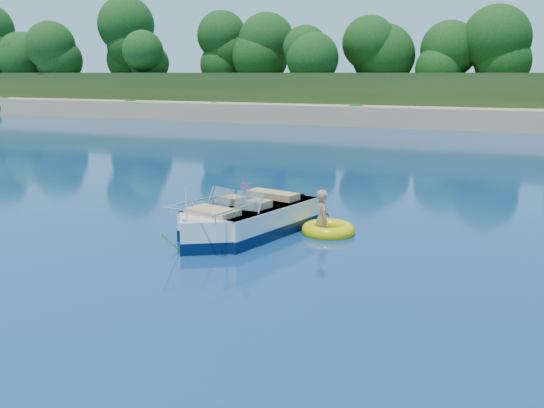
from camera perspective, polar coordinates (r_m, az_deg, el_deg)
The scene contains 6 objects.
ground at distance 12.15m, azimuth -3.56°, elevation -6.96°, with size 160.00×160.00×0.00m, color #0A2049.
shoreline at distance 74.21m, azimuth 19.90°, elevation 9.21°, with size 170.00×59.00×6.00m.
treeline at distance 51.49m, azimuth 18.39°, elevation 13.38°, with size 150.00×7.12×8.19m.
motorboat at distance 15.12m, azimuth -2.76°, elevation -1.77°, with size 2.57×5.12×1.73m.
tow_tube at distance 15.43m, azimuth 5.32°, elevation -2.44°, with size 1.56×1.56×0.36m.
boy at distance 15.41m, azimuth 4.67°, elevation -2.81°, with size 0.57×0.37×1.56m, color tan.
Camera 1 is at (5.30, -10.18, 3.99)m, focal length 40.00 mm.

